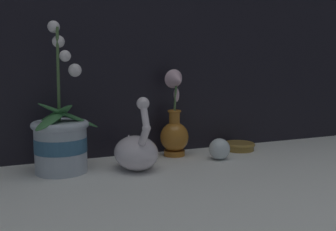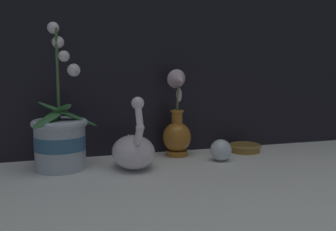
# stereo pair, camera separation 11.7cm
# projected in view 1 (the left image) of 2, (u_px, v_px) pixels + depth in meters

# --- Properties ---
(ground_plane) EXTENTS (2.80, 2.80, 0.00)m
(ground_plane) POSITION_uv_depth(u_px,v_px,m) (181.00, 174.00, 1.06)
(ground_plane) COLOR silver
(orchid_potted_plant) EXTENTS (0.19, 0.18, 0.41)m
(orchid_potted_plant) POSITION_uv_depth(u_px,v_px,m) (61.00, 139.00, 1.06)
(orchid_potted_plant) COLOR #B2BCCC
(orchid_potted_plant) RESTS_ON ground_plane
(swan_figurine) EXTENTS (0.12, 0.20, 0.21)m
(swan_figurine) POSITION_uv_depth(u_px,v_px,m) (136.00, 150.00, 1.09)
(swan_figurine) COLOR white
(swan_figurine) RESTS_ON ground_plane
(blue_vase) EXTENTS (0.09, 0.10, 0.28)m
(blue_vase) POSITION_uv_depth(u_px,v_px,m) (175.00, 126.00, 1.25)
(blue_vase) COLOR #B26B23
(blue_vase) RESTS_ON ground_plane
(glass_sphere) EXTENTS (0.07, 0.07, 0.07)m
(glass_sphere) POSITION_uv_depth(u_px,v_px,m) (219.00, 149.00, 1.21)
(glass_sphere) COLOR silver
(glass_sphere) RESTS_ON ground_plane
(amber_dish) EXTENTS (0.11, 0.11, 0.03)m
(amber_dish) POSITION_uv_depth(u_px,v_px,m) (239.00, 146.00, 1.34)
(amber_dish) COLOR olive
(amber_dish) RESTS_ON ground_plane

